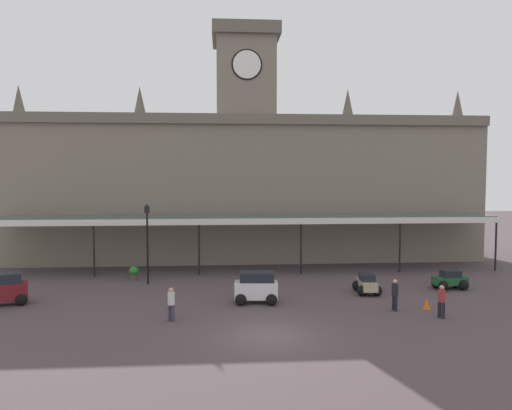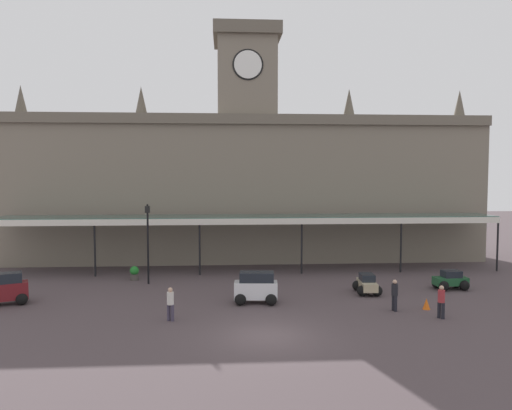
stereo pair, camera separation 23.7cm
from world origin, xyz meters
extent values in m
plane|color=#4A3E40|center=(0.00, 0.00, 0.00)|extent=(140.00, 140.00, 0.00)
cube|color=slate|center=(0.00, 20.20, 5.97)|extent=(39.20, 6.37, 11.95)
cube|color=#685F52|center=(0.00, 16.86, 11.55)|extent=(39.20, 0.30, 0.80)
cube|color=slate|center=(0.00, 20.20, 15.15)|extent=(4.80, 4.80, 6.41)
cube|color=#61594D|center=(0.00, 20.20, 18.86)|extent=(5.50, 5.50, 1.00)
cylinder|color=white|center=(0.00, 17.74, 15.92)|extent=(2.20, 0.12, 2.20)
cylinder|color=black|center=(0.00, 17.78, 15.92)|extent=(2.46, 0.06, 2.46)
cone|color=#5B5448|center=(-18.60, 20.20, 13.25)|extent=(1.10, 1.10, 2.60)
cone|color=#5B5448|center=(-8.82, 20.20, 13.25)|extent=(1.10, 1.10, 2.60)
cone|color=#5B5448|center=(8.82, 20.20, 13.25)|extent=(1.10, 1.10, 2.60)
cone|color=#5B5448|center=(18.60, 20.20, 13.25)|extent=(1.10, 1.10, 2.60)
cube|color=#38564C|center=(0.00, 14.81, 4.05)|extent=(36.86, 3.20, 0.16)
cube|color=silver|center=(0.00, 13.21, 3.85)|extent=(36.86, 0.12, 0.44)
cylinder|color=black|center=(-11.06, 13.36, 1.98)|extent=(0.14, 0.14, 3.97)
cylinder|color=black|center=(-3.69, 13.36, 1.98)|extent=(0.14, 0.14, 3.97)
cylinder|color=black|center=(3.69, 13.36, 1.98)|extent=(0.14, 0.14, 3.97)
cylinder|color=black|center=(11.06, 13.36, 1.98)|extent=(0.14, 0.14, 3.97)
cylinder|color=black|center=(18.43, 13.36, 1.98)|extent=(0.14, 0.14, 3.97)
cube|color=silver|center=(-0.16, 5.52, 0.74)|extent=(2.46, 1.13, 0.95)
cube|color=#1E232B|center=(-0.11, 5.52, 1.50)|extent=(1.96, 1.04, 0.55)
sphere|color=black|center=(-1.04, 5.11, 0.32)|extent=(0.64, 0.64, 0.64)
sphere|color=black|center=(-0.97, 6.06, 0.32)|extent=(0.64, 0.64, 0.64)
sphere|color=black|center=(0.65, 4.98, 0.32)|extent=(0.64, 0.64, 0.64)
sphere|color=black|center=(0.73, 5.93, 0.32)|extent=(0.64, 0.64, 0.64)
cube|color=#1E512D|center=(12.27, 8.01, 0.52)|extent=(2.09, 0.99, 0.50)
cube|color=#1E232B|center=(12.32, 8.01, 0.98)|extent=(1.14, 0.86, 0.42)
sphere|color=black|center=(11.62, 7.53, 0.32)|extent=(0.64, 0.64, 0.64)
sphere|color=black|center=(11.58, 8.41, 0.32)|extent=(0.64, 0.64, 0.64)
sphere|color=black|center=(12.97, 7.61, 0.32)|extent=(0.64, 0.64, 0.64)
sphere|color=black|center=(12.92, 8.49, 0.32)|extent=(0.64, 0.64, 0.64)
cube|color=tan|center=(6.72, 7.30, 0.52)|extent=(1.01, 2.10, 0.50)
cube|color=#1E232B|center=(6.73, 7.35, 0.98)|extent=(0.87, 1.15, 0.42)
sphere|color=black|center=(7.12, 6.60, 0.32)|extent=(0.64, 0.64, 0.64)
sphere|color=black|center=(6.24, 6.65, 0.32)|extent=(0.64, 0.64, 0.64)
sphere|color=black|center=(7.21, 7.94, 0.32)|extent=(0.64, 0.64, 0.64)
sphere|color=black|center=(6.33, 8.00, 0.32)|extent=(0.64, 0.64, 0.64)
cube|color=maroon|center=(-14.08, 6.08, 0.74)|extent=(2.58, 1.83, 0.95)
cube|color=#1E232B|center=(-14.13, 6.06, 1.50)|extent=(2.10, 1.59, 0.55)
sphere|color=black|center=(-13.50, 6.86, 0.32)|extent=(0.64, 0.64, 0.64)
sphere|color=black|center=(-13.11, 5.99, 0.32)|extent=(0.64, 0.64, 0.64)
cylinder|color=#3F384C|center=(-4.47, 2.47, 0.41)|extent=(0.17, 0.17, 0.82)
cylinder|color=#3F384C|center=(-4.67, 2.58, 0.41)|extent=(0.17, 0.17, 0.82)
cylinder|color=silver|center=(-4.57, 2.52, 1.13)|extent=(0.34, 0.34, 0.62)
sphere|color=tan|center=(-4.57, 2.52, 1.55)|extent=(0.23, 0.23, 0.23)
cylinder|color=black|center=(8.99, 1.97, 0.41)|extent=(0.17, 0.17, 0.82)
cylinder|color=black|center=(8.88, 2.15, 0.41)|extent=(0.17, 0.17, 0.82)
cylinder|color=#A52D33|center=(8.93, 2.06, 1.13)|extent=(0.34, 0.34, 0.62)
sphere|color=tan|center=(8.93, 2.06, 1.55)|extent=(0.23, 0.23, 0.23)
cylinder|color=black|center=(7.09, 3.40, 0.41)|extent=(0.17, 0.17, 0.82)
cylinder|color=black|center=(7.05, 3.62, 0.41)|extent=(0.17, 0.17, 0.82)
cylinder|color=black|center=(7.07, 3.51, 1.13)|extent=(0.34, 0.34, 0.62)
sphere|color=tan|center=(7.07, 3.51, 1.55)|extent=(0.23, 0.23, 0.23)
cylinder|color=black|center=(-6.93, 10.74, 2.36)|extent=(0.13, 0.13, 4.71)
cube|color=black|center=(-6.93, 10.74, 4.93)|extent=(0.30, 0.30, 0.44)
sphere|color=black|center=(-6.93, 10.74, 5.21)|extent=(0.14, 0.14, 0.14)
cone|color=orange|center=(8.89, 3.70, 0.29)|extent=(0.40, 0.40, 0.58)
cylinder|color=#47423D|center=(-8.06, 11.93, 0.21)|extent=(0.56, 0.56, 0.42)
sphere|color=#207628|center=(-8.06, 11.93, 0.66)|extent=(0.60, 0.60, 0.60)
camera|label=1|loc=(-2.11, -21.06, 7.22)|focal=33.85mm
camera|label=2|loc=(-1.87, -21.07, 7.22)|focal=33.85mm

